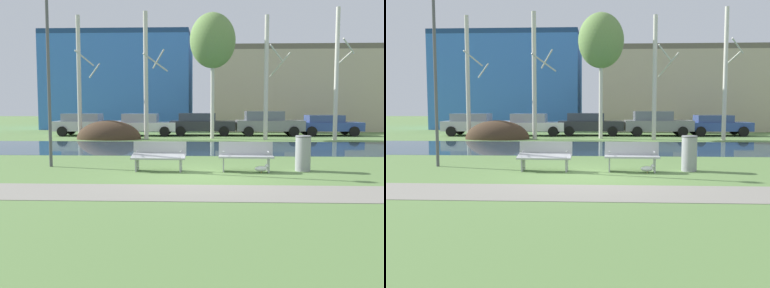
% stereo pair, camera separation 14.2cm
% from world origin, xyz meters
% --- Properties ---
extents(ground_plane, '(120.00, 120.00, 0.00)m').
position_xyz_m(ground_plane, '(0.00, 10.00, 0.00)').
color(ground_plane, '#5B7F42').
extents(paved_path_strip, '(60.00, 1.87, 0.01)m').
position_xyz_m(paved_path_strip, '(0.00, -2.38, 0.01)').
color(paved_path_strip, gray).
rests_on(paved_path_strip, ground).
extents(river_band, '(80.00, 6.77, 0.01)m').
position_xyz_m(river_band, '(0.00, 8.11, 0.00)').
color(river_band, '#284256').
rests_on(river_band, ground).
extents(soil_mound, '(3.79, 2.49, 2.19)m').
position_xyz_m(soil_mound, '(-5.70, 13.16, 0.00)').
color(soil_mound, '#423021').
rests_on(soil_mound, ground).
extents(bench_left, '(1.62, 0.61, 0.87)m').
position_xyz_m(bench_left, '(-1.28, 0.83, 0.47)').
color(bench_left, '#9EA0A3').
rests_on(bench_left, ground).
extents(bench_right, '(1.62, 0.61, 0.87)m').
position_xyz_m(bench_right, '(1.29, 0.83, 0.47)').
color(bench_right, '#9EA0A3').
rests_on(bench_right, ground).
extents(trash_bin, '(0.48, 0.48, 1.06)m').
position_xyz_m(trash_bin, '(3.00, 1.02, 0.55)').
color(trash_bin, gray).
rests_on(trash_bin, ground).
extents(seagull, '(0.44, 0.16, 0.26)m').
position_xyz_m(seagull, '(1.73, 0.58, 0.13)').
color(seagull, white).
rests_on(seagull, ground).
extents(streetlamp, '(0.32, 0.32, 6.05)m').
position_xyz_m(streetlamp, '(-4.85, 1.62, 3.97)').
color(streetlamp, '#4C4C51').
rests_on(streetlamp, ground).
extents(birch_far_left, '(1.45, 2.27, 7.23)m').
position_xyz_m(birch_far_left, '(-7.48, 13.51, 3.65)').
color(birch_far_left, beige).
rests_on(birch_far_left, ground).
extents(birch_left, '(1.44, 2.38, 7.33)m').
position_xyz_m(birch_left, '(-3.45, 13.11, 3.71)').
color(birch_left, beige).
rests_on(birch_left, ground).
extents(birch_center_left, '(2.69, 2.69, 7.39)m').
position_xyz_m(birch_center_left, '(0.37, 13.85, 5.74)').
color(birch_center_left, beige).
rests_on(birch_center_left, ground).
extents(birch_center, '(1.49, 2.28, 7.07)m').
position_xyz_m(birch_center, '(3.48, 13.15, 3.59)').
color(birch_center, beige).
rests_on(birch_center, ground).
extents(birch_center_right, '(1.07, 1.80, 7.42)m').
position_xyz_m(birch_center_right, '(7.35, 12.90, 3.76)').
color(birch_center_right, beige).
rests_on(birch_center_right, ground).
extents(parked_van_nearest_silver, '(4.30, 2.08, 1.45)m').
position_xyz_m(parked_van_nearest_silver, '(-7.86, 16.06, 0.77)').
color(parked_van_nearest_silver, '#B2B5BC').
rests_on(parked_van_nearest_silver, ground).
extents(parked_sedan_second_white, '(4.05, 1.98, 1.44)m').
position_xyz_m(parked_sedan_second_white, '(-4.09, 16.17, 0.76)').
color(parked_sedan_second_white, silver).
rests_on(parked_sedan_second_white, ground).
extents(parked_hatch_third_dark, '(4.26, 2.13, 1.47)m').
position_xyz_m(parked_hatch_third_dark, '(-0.37, 16.64, 0.78)').
color(parked_hatch_third_dark, '#282B30').
rests_on(parked_hatch_third_dark, ground).
extents(parked_wagon_fourth_grey, '(4.38, 2.13, 1.60)m').
position_xyz_m(parked_wagon_fourth_grey, '(4.02, 16.58, 0.83)').
color(parked_wagon_fourth_grey, slate).
rests_on(parked_wagon_fourth_grey, ground).
extents(parked_suv_fifth_blue, '(4.08, 2.15, 1.34)m').
position_xyz_m(parked_suv_fifth_blue, '(7.95, 16.76, 0.72)').
color(parked_suv_fifth_blue, '#2D4793').
rests_on(parked_suv_fifth_blue, ground).
extents(building_blue_store, '(12.22, 7.79, 8.12)m').
position_xyz_m(building_blue_store, '(-7.59, 26.46, 4.06)').
color(building_blue_store, '#3870C6').
rests_on(building_blue_store, ground).
extents(building_beige_block, '(15.98, 9.14, 6.52)m').
position_xyz_m(building_beige_block, '(8.49, 24.99, 3.26)').
color(building_beige_block, '#BCAD8E').
rests_on(building_beige_block, ground).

